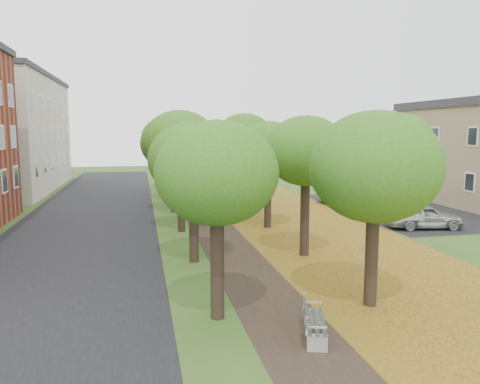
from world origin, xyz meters
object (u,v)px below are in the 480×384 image
car_red (399,209)px  car_grey (388,206)px  car_white (353,193)px  car_silver (424,216)px  bench (313,321)px

car_red → car_grey: (0.00, 1.36, -0.04)m
car_grey → car_white: (0.20, 5.40, 0.10)m
car_red → car_white: (0.20, 6.77, 0.06)m
car_silver → car_white: (0.20, 9.35, 0.05)m
car_silver → car_grey: bearing=8.9°
bench → car_white: bearing=-10.2°
car_silver → car_grey: size_ratio=0.92×
bench → car_red: (10.96, 14.28, 0.23)m
car_silver → car_white: size_ratio=0.76×
car_grey → car_white: size_ratio=0.83×
car_silver → car_red: 2.58m
car_silver → car_grey: 3.95m
car_red → car_silver: bearing=-166.0°
bench → car_grey: (10.96, 15.64, 0.19)m
bench → car_grey: size_ratio=0.43×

